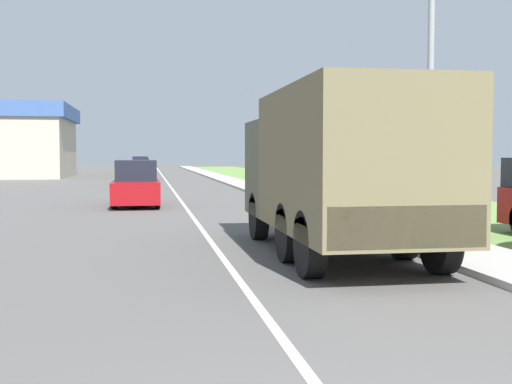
{
  "coord_description": "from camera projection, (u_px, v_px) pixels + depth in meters",
  "views": [
    {
      "loc": [
        -1.36,
        -2.4,
        1.9
      ],
      "look_at": [
        0.87,
        10.74,
        1.13
      ],
      "focal_mm": 45.0,
      "sensor_mm": 36.0,
      "label": 1
    }
  ],
  "objects": [
    {
      "name": "lamp_post",
      "position": [
        423.0,
        29.0,
        13.87
      ],
      "size": [
        1.69,
        0.24,
        7.65
      ],
      "color": "gray",
      "rests_on": "sidewalk_right"
    },
    {
      "name": "car_fourth_ahead",
      "position": [
        141.0,
        167.0,
        60.39
      ],
      "size": [
        1.71,
        4.83,
        1.61
      ],
      "color": "maroon",
      "rests_on": "ground"
    },
    {
      "name": "sidewalk_right",
      "position": [
        236.0,
        182.0,
        42.82
      ],
      "size": [
        1.8,
        120.0,
        0.12
      ],
      "color": "#ADAAA3",
      "rests_on": "ground"
    },
    {
      "name": "military_truck",
      "position": [
        338.0,
        166.0,
        12.05
      ],
      "size": [
        2.45,
        6.93,
        3.07
      ],
      "color": "#474C38",
      "rests_on": "ground"
    },
    {
      "name": "car_farthest_ahead",
      "position": [
        140.0,
        165.0,
        71.92
      ],
      "size": [
        1.93,
        4.26,
        1.74
      ],
      "color": "navy",
      "rests_on": "ground"
    },
    {
      "name": "car_nearest_ahead",
      "position": [
        136.0,
        185.0,
        24.13
      ],
      "size": [
        1.7,
        4.88,
        1.71
      ],
      "color": "maroon",
      "rests_on": "ground"
    },
    {
      "name": "ground_plane",
      "position": [
        168.0,
        184.0,
        42.07
      ],
      "size": [
        180.0,
        180.0,
        0.0
      ],
      "primitive_type": "plane",
      "color": "#565451"
    },
    {
      "name": "car_third_ahead",
      "position": [
        141.0,
        171.0,
        50.19
      ],
      "size": [
        1.84,
        4.59,
        1.5
      ],
      "color": "black",
      "rests_on": "ground"
    },
    {
      "name": "lane_centre_stripe",
      "position": [
        168.0,
        184.0,
        42.07
      ],
      "size": [
        0.12,
        120.0,
        0.0
      ],
      "color": "silver",
      "rests_on": "ground"
    },
    {
      "name": "grass_strip_right",
      "position": [
        300.0,
        183.0,
        43.56
      ],
      "size": [
        7.0,
        120.0,
        0.02
      ],
      "color": "#6B9347",
      "rests_on": "ground"
    },
    {
      "name": "utility_box",
      "position": [
        447.0,
        215.0,
        16.4
      ],
      "size": [
        0.55,
        0.45,
        0.7
      ],
      "color": "#3D7042",
      "rests_on": "grass_strip_right"
    },
    {
      "name": "car_second_ahead",
      "position": [
        136.0,
        176.0,
        37.99
      ],
      "size": [
        1.74,
        4.82,
        1.41
      ],
      "color": "#B7BABF",
      "rests_on": "ground"
    }
  ]
}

